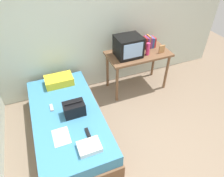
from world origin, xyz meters
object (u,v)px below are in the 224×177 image
object	(u,v)px
pillow	(59,80)
remote_dark	(88,133)
water_bottle	(148,49)
picture_frame	(162,49)
book_row	(149,42)
desk	(138,58)
folded_towel	(89,147)
bed	(68,123)
magazine	(61,137)
handbag	(74,109)
tv	(128,46)
remote_silver	(52,108)

from	to	relation	value
pillow	remote_dark	size ratio (longest dim) A/B	2.97
water_bottle	picture_frame	distance (m)	0.27
book_row	pillow	bearing A→B (deg)	-177.33
desk	folded_towel	bearing A→B (deg)	-134.66
picture_frame	pillow	distance (m)	1.90
bed	magazine	size ratio (longest dim) A/B	6.90
pillow	folded_towel	world-z (taller)	pillow
handbag	picture_frame	bearing A→B (deg)	18.58
tv	book_row	xyz separation A→B (m)	(0.51, 0.14, -0.08)
magazine	remote_silver	xyz separation A→B (m)	(-0.03, 0.58, 0.01)
pillow	remote_silver	distance (m)	0.60
picture_frame	magazine	xyz separation A→B (m)	(-2.05, -0.94, -0.39)
picture_frame	magazine	bearing A→B (deg)	-155.43
water_bottle	remote_silver	distance (m)	1.91
remote_silver	folded_towel	size ratio (longest dim) A/B	0.51
book_row	remote_dark	size ratio (longest dim) A/B	1.52
remote_dark	handbag	bearing A→B (deg)	99.95
bed	pillow	bearing A→B (deg)	86.55
magazine	bed	bearing A→B (deg)	70.00
desk	pillow	distance (m)	1.48
picture_frame	remote_dark	world-z (taller)	picture_frame
picture_frame	folded_towel	distance (m)	2.19
pillow	bed	bearing A→B (deg)	-93.45
picture_frame	book_row	bearing A→B (deg)	110.14
book_row	folded_towel	distance (m)	2.29
tv	remote_silver	xyz separation A→B (m)	(-1.48, -0.50, -0.48)
bed	pillow	distance (m)	0.79
bed	water_bottle	xyz separation A→B (m)	(1.64, 0.57, 0.66)
handbag	tv	bearing A→B (deg)	32.00
handbag	water_bottle	bearing A→B (deg)	22.81
pillow	magazine	bearing A→B (deg)	-99.56
book_row	handbag	size ratio (longest dim) A/B	0.79
pillow	remote_silver	world-z (taller)	pillow
book_row	handbag	bearing A→B (deg)	-152.47
water_bottle	handbag	size ratio (longest dim) A/B	0.74
desk	pillow	world-z (taller)	desk
desk	book_row	bearing A→B (deg)	24.28
pillow	handbag	size ratio (longest dim) A/B	1.54
bed	magazine	xyz separation A→B (m)	(-0.15, -0.40, 0.24)
pillow	handbag	distance (m)	0.80
book_row	pillow	distance (m)	1.80
water_bottle	pillow	bearing A→B (deg)	174.34
magazine	tv	bearing A→B (deg)	36.65
remote_dark	folded_towel	world-z (taller)	folded_towel
handbag	magazine	world-z (taller)	handbag
handbag	bed	bearing A→B (deg)	150.26
bed	water_bottle	bearing A→B (deg)	19.27
picture_frame	handbag	distance (m)	1.91
water_bottle	remote_dark	bearing A→B (deg)	-144.16
magazine	desk	bearing A→B (deg)	33.15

